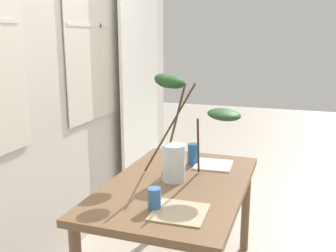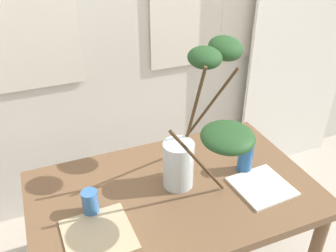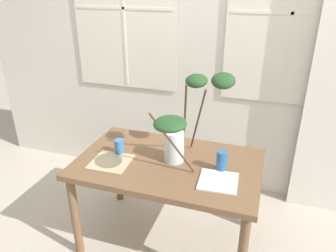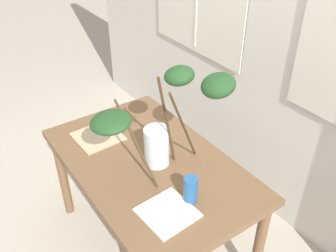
% 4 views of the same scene
% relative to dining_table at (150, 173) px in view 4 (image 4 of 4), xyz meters
% --- Properties ---
extents(ground, '(14.00, 14.00, 0.00)m').
position_rel_dining_table_xyz_m(ground, '(0.00, 0.00, -0.65)').
color(ground, '#B7AD9E').
extents(back_wall_with_windows, '(4.64, 0.14, 2.83)m').
position_rel_dining_table_xyz_m(back_wall_with_windows, '(-0.00, 0.98, 0.78)').
color(back_wall_with_windows, beige).
rests_on(back_wall_with_windows, ground).
extents(dining_table, '(1.35, 0.84, 0.74)m').
position_rel_dining_table_xyz_m(dining_table, '(0.00, 0.00, 0.00)').
color(dining_table, brown).
rests_on(dining_table, ground).
extents(vase_with_branches, '(0.54, 0.70, 0.67)m').
position_rel_dining_table_xyz_m(vase_with_branches, '(0.12, 0.01, 0.42)').
color(vase_with_branches, silver).
rests_on(vase_with_branches, dining_table).
extents(drinking_glass_blue_left, '(0.07, 0.07, 0.12)m').
position_rel_dining_table_xyz_m(drinking_glass_blue_left, '(-0.40, 0.00, 0.15)').
color(drinking_glass_blue_left, '#386BAD').
rests_on(drinking_glass_blue_left, dining_table).
extents(drinking_glass_blue_right, '(0.07, 0.07, 0.15)m').
position_rel_dining_table_xyz_m(drinking_glass_blue_right, '(0.39, 0.01, 0.16)').
color(drinking_glass_blue_right, '#235693').
rests_on(drinking_glass_blue_right, dining_table).
extents(plate_square_left, '(0.29, 0.29, 0.01)m').
position_rel_dining_table_xyz_m(plate_square_left, '(-0.40, -0.14, 0.09)').
color(plate_square_left, tan).
rests_on(plate_square_left, dining_table).
extents(plate_square_right, '(0.27, 0.27, 0.01)m').
position_rel_dining_table_xyz_m(plate_square_right, '(0.40, -0.14, 0.10)').
color(plate_square_right, silver).
rests_on(plate_square_right, dining_table).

